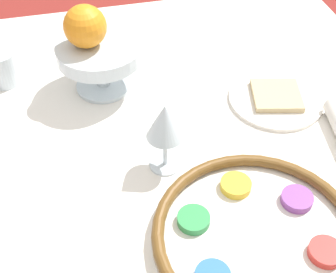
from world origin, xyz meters
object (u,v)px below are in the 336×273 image
wine_glass (165,124)px  cup_near (2,68)px  bread_plate (276,98)px  seder_plate (258,236)px  fruit_stand (100,56)px  orange_fruit (85,26)px

wine_glass → cup_near: 0.43m
wine_glass → bread_plate: size_ratio=0.72×
seder_plate → wine_glass: (0.19, 0.10, 0.09)m
fruit_stand → cup_near: 0.22m
seder_plate → cup_near: bearing=37.2°
wine_glass → bread_plate: wine_glass is taller
wine_glass → cup_near: wine_glass is taller
seder_plate → bread_plate: 0.35m
fruit_stand → orange_fruit: bearing=78.0°
seder_plate → cup_near: cup_near is taller
wine_glass → orange_fruit: (0.25, 0.10, 0.05)m
cup_near → seder_plate: bearing=-142.8°
seder_plate → fruit_stand: (0.44, 0.18, 0.07)m
fruit_stand → orange_fruit: (0.00, 0.02, 0.07)m
orange_fruit → cup_near: 0.22m
wine_glass → bread_plate: 0.31m
seder_plate → bread_plate: bearing=-27.5°
wine_glass → fruit_stand: 0.26m
seder_plate → wine_glass: bearing=28.2°
cup_near → fruit_stand: bearing=-107.7°
cup_near → bread_plate: bearing=-109.5°
fruit_stand → bread_plate: 0.37m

